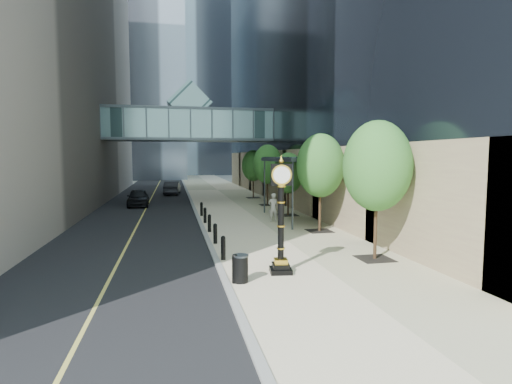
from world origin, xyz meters
TOP-DOWN VIEW (x-y plane):
  - ground at (0.00, 0.00)m, footprint 320.00×320.00m
  - road at (-7.00, 40.00)m, footprint 8.00×180.00m
  - sidewalk at (1.00, 40.00)m, footprint 8.00×180.00m
  - curb at (-3.00, 40.00)m, footprint 0.25×180.00m
  - distant_tower_b at (9.00, 95.00)m, footprint 26.00×24.00m
  - distant_tower_c at (-6.00, 120.00)m, footprint 22.00×22.00m
  - skywalk at (-3.00, 28.00)m, footprint 17.00×4.20m
  - entrance_canopy at (3.48, 14.00)m, footprint 3.00×8.00m
  - bollard_row at (-2.70, 9.00)m, footprint 0.20×16.20m
  - street_trees at (3.60, 14.62)m, footprint 2.84×28.64m
  - street_clock at (-0.84, 1.86)m, footprint 0.90×0.90m
  - trash_bin at (-2.49, 1.06)m, footprint 0.53×0.53m
  - pedestrian at (1.81, 13.45)m, footprint 0.72×0.49m
  - car_near at (-7.77, 24.40)m, footprint 1.95×4.51m
  - car_far at (-4.80, 35.06)m, footprint 2.02×4.76m

SIDE VIEW (x-z plane):
  - ground at x=0.00m, z-range 0.00..0.00m
  - road at x=-7.00m, z-range 0.00..0.02m
  - sidewalk at x=1.00m, z-range 0.00..0.06m
  - curb at x=-3.00m, z-range 0.00..0.07m
  - bollard_row at x=-2.70m, z-range 0.06..0.96m
  - trash_bin at x=-2.49m, z-range 0.06..0.96m
  - car_near at x=-7.77m, z-range 0.02..1.54m
  - car_far at x=-4.80m, z-range 0.02..1.55m
  - pedestrian at x=1.81m, z-range 0.06..1.97m
  - street_clock at x=-0.84m, z-range -0.22..4.02m
  - street_trees at x=3.60m, z-range 0.79..6.62m
  - entrance_canopy at x=3.48m, z-range 2.00..6.38m
  - skywalk at x=-3.00m, z-range 4.81..10.61m
  - distant_tower_c at x=-6.00m, z-range 0.00..65.00m
  - distant_tower_b at x=9.00m, z-range 0.00..90.00m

